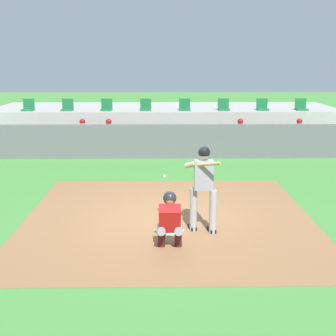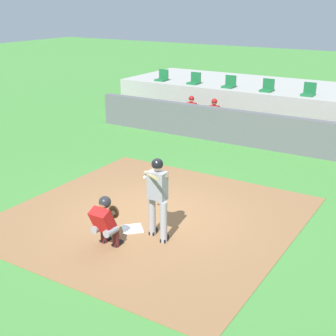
% 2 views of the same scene
% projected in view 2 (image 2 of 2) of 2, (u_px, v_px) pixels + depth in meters
% --- Properties ---
extents(ground_plane, '(80.00, 80.00, 0.00)m').
position_uv_depth(ground_plane, '(152.00, 216.00, 11.16)').
color(ground_plane, '#428438').
extents(dirt_infield, '(6.40, 6.40, 0.01)m').
position_uv_depth(dirt_infield, '(152.00, 216.00, 11.16)').
color(dirt_infield, olive).
rests_on(dirt_infield, ground).
extents(home_plate, '(0.62, 0.62, 0.02)m').
position_uv_depth(home_plate, '(132.00, 229.00, 10.51)').
color(home_plate, white).
rests_on(home_plate, dirt_infield).
extents(batter_at_plate, '(0.70, 0.76, 1.80)m').
position_uv_depth(batter_at_plate, '(157.00, 194.00, 9.80)').
color(batter_at_plate, '#99999E').
rests_on(batter_at_plate, ground).
extents(catcher_crouched, '(0.48, 1.89, 1.13)m').
position_uv_depth(catcher_crouched, '(106.00, 220.00, 9.61)').
color(catcher_crouched, gray).
rests_on(catcher_crouched, ground).
extents(dugout_wall, '(13.00, 0.30, 1.20)m').
position_uv_depth(dugout_wall, '(258.00, 130.00, 16.15)').
color(dugout_wall, '#59595E').
rests_on(dugout_wall, ground).
extents(dugout_bench, '(11.80, 0.44, 0.45)m').
position_uv_depth(dugout_bench, '(267.00, 134.00, 17.08)').
color(dugout_bench, olive).
rests_on(dugout_bench, ground).
extents(dugout_player_0, '(0.49, 0.70, 1.30)m').
position_uv_depth(dugout_player_0, '(190.00, 112.00, 18.36)').
color(dugout_player_0, '#939399').
rests_on(dugout_player_0, ground).
extents(dugout_player_1, '(0.49, 0.70, 1.30)m').
position_uv_depth(dugout_player_1, '(212.00, 115.00, 17.87)').
color(dugout_player_1, '#939399').
rests_on(dugout_player_1, ground).
extents(stands_platform, '(15.00, 4.40, 1.40)m').
position_uv_depth(stands_platform, '(298.00, 104.00, 19.64)').
color(stands_platform, '#9E9E99').
rests_on(stands_platform, ground).
extents(stadium_seat_0, '(0.46, 0.46, 0.48)m').
position_uv_depth(stadium_seat_0, '(162.00, 78.00, 20.97)').
color(stadium_seat_0, '#196033').
rests_on(stadium_seat_0, stands_platform).
extents(stadium_seat_1, '(0.46, 0.46, 0.48)m').
position_uv_depth(stadium_seat_1, '(194.00, 81.00, 20.16)').
color(stadium_seat_1, '#196033').
rests_on(stadium_seat_1, stands_platform).
extents(stadium_seat_2, '(0.46, 0.46, 0.48)m').
position_uv_depth(stadium_seat_2, '(229.00, 84.00, 19.35)').
color(stadium_seat_2, '#196033').
rests_on(stadium_seat_2, stands_platform).
extents(stadium_seat_3, '(0.46, 0.46, 0.48)m').
position_uv_depth(stadium_seat_3, '(267.00, 88.00, 18.54)').
color(stadium_seat_3, '#196033').
rests_on(stadium_seat_3, stands_platform).
extents(stadium_seat_4, '(0.46, 0.46, 0.48)m').
position_uv_depth(stadium_seat_4, '(309.00, 92.00, 17.74)').
color(stadium_seat_4, '#196033').
rests_on(stadium_seat_4, stands_platform).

